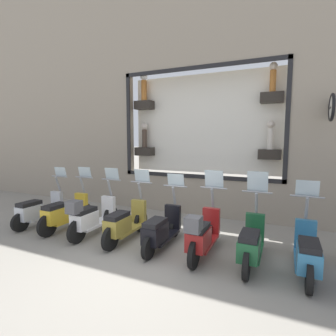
% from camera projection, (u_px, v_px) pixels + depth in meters
% --- Properties ---
extents(ground_plane, '(120.00, 120.00, 0.00)m').
position_uv_depth(ground_plane, '(142.00, 262.00, 5.06)').
color(ground_plane, gray).
extents(building_facade, '(1.25, 36.00, 10.56)m').
position_uv_depth(building_facade, '(201.00, 36.00, 7.71)').
color(building_facade, gray).
rests_on(building_facade, ground_plane).
extents(scooter_teal_1, '(1.80, 0.61, 1.56)m').
position_uv_depth(scooter_teal_1, '(307.00, 253.00, 4.49)').
color(scooter_teal_1, black).
rests_on(scooter_teal_1, ground_plane).
extents(scooter_green_2, '(1.80, 0.60, 1.69)m').
position_uv_depth(scooter_green_2, '(251.00, 243.00, 4.88)').
color(scooter_green_2, black).
rests_on(scooter_green_2, ground_plane).
extents(scooter_red_3, '(1.81, 0.60, 1.67)m').
position_uv_depth(scooter_red_3, '(202.00, 234.00, 5.20)').
color(scooter_red_3, black).
rests_on(scooter_red_3, ground_plane).
extents(scooter_black_4, '(1.79, 0.61, 1.53)m').
position_uv_depth(scooter_black_4, '(161.00, 230.00, 5.64)').
color(scooter_black_4, black).
rests_on(scooter_black_4, ground_plane).
extents(scooter_olive_5, '(1.80, 0.60, 1.59)m').
position_uv_depth(scooter_olive_5, '(125.00, 223.00, 6.02)').
color(scooter_olive_5, black).
rests_on(scooter_olive_5, ground_plane).
extents(scooter_white_6, '(1.81, 0.61, 1.59)m').
position_uv_depth(scooter_white_6, '(91.00, 217.00, 6.34)').
color(scooter_white_6, black).
rests_on(scooter_white_6, ground_plane).
extents(scooter_yellow_7, '(1.81, 0.61, 1.57)m').
position_uv_depth(scooter_yellow_7, '(64.00, 213.00, 6.78)').
color(scooter_yellow_7, black).
rests_on(scooter_yellow_7, ground_plane).
extents(scooter_silver_8, '(1.80, 0.61, 1.53)m').
position_uv_depth(scooter_silver_8, '(38.00, 210.00, 7.16)').
color(scooter_silver_8, black).
rests_on(scooter_silver_8, ground_plane).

